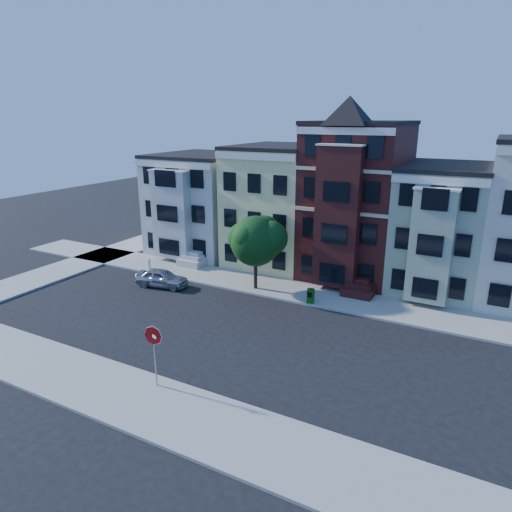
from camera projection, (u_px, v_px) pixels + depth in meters
The scene contains 13 objects.
ground at pixel (279, 345), 26.31m from camera, with size 120.00×120.00×0.00m, color black.
far_sidewalk at pixel (326, 297), 33.03m from camera, with size 60.00×4.00×0.15m, color #9E9B93.
near_sidewalk at pixel (200, 422), 19.54m from camera, with size 60.00×4.00×0.15m, color #9E9B93.
cross_sidewalk at pixel (29, 281), 36.18m from camera, with size 4.00×60.00×0.15m, color #9E9B93.
house_white at pixel (204, 204), 43.96m from camera, with size 8.00×9.00×9.00m, color silver.
house_yellow at pixel (279, 206), 40.22m from camera, with size 7.00×9.00×10.00m, color #F4E798.
house_brown at pixel (357, 202), 36.77m from camera, with size 7.00×9.00×12.00m, color #3B1312.
house_green at pixel (441, 229), 34.29m from camera, with size 6.00×9.00×9.00m, color #9CAC91.
street_tree at pixel (256, 244), 33.56m from camera, with size 5.91×5.91×6.87m, color #194F1A, non-canonical shape.
parked_car at pixel (162, 278), 35.13m from camera, with size 1.65×4.10×1.40m, color #AEB0B5.
newspaper_box at pixel (311, 296), 31.68m from camera, with size 0.47×0.41×1.04m, color #135D10.
fire_hydrant at pixel (149, 265), 38.92m from camera, with size 0.24×0.24×0.68m, color silver.
stop_sign at pixel (155, 352), 21.57m from camera, with size 0.98×0.14×3.55m, color #A6090B, non-canonical shape.
Camera 1 is at (9.93, -21.49, 12.63)m, focal length 32.00 mm.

